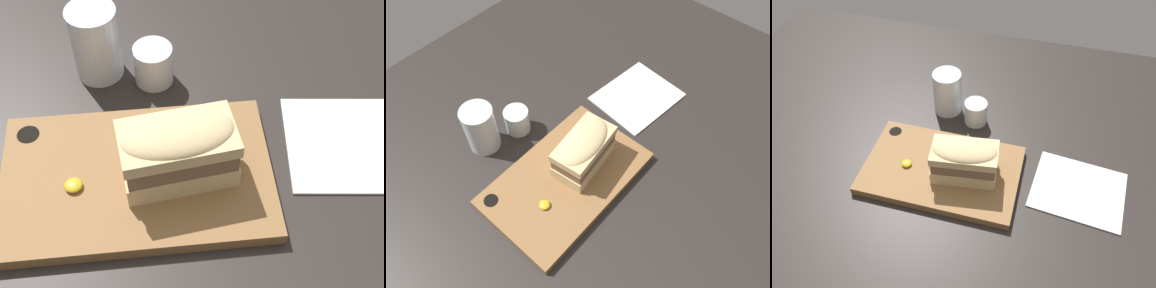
# 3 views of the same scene
# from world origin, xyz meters

# --- Properties ---
(dining_table) EXTENTS (1.64, 1.27, 0.02)m
(dining_table) POSITION_xyz_m (0.00, 0.00, 0.01)
(dining_table) COLOR #282321
(dining_table) RESTS_ON ground
(serving_board) EXTENTS (0.38, 0.24, 0.02)m
(serving_board) POSITION_xyz_m (-0.02, -0.03, 0.03)
(serving_board) COLOR olive
(serving_board) RESTS_ON dining_table
(sandwich) EXTENTS (0.16, 0.10, 0.10)m
(sandwich) POSITION_xyz_m (0.04, -0.04, 0.10)
(sandwich) COLOR #DBBC84
(sandwich) RESTS_ON serving_board
(mustard_dollop) EXTENTS (0.02, 0.02, 0.01)m
(mustard_dollop) POSITION_xyz_m (-0.11, -0.05, 0.05)
(mustard_dollop) COLOR gold
(mustard_dollop) RESTS_ON serving_board
(water_glass) EXTENTS (0.08, 0.08, 0.13)m
(water_glass) POSITION_xyz_m (-0.07, 0.20, 0.08)
(water_glass) COLOR silver
(water_glass) RESTS_ON dining_table
(wine_glass) EXTENTS (0.06, 0.06, 0.07)m
(wine_glass) POSITION_xyz_m (0.02, 0.17, 0.05)
(wine_glass) COLOR silver
(wine_glass) RESTS_ON dining_table
(napkin) EXTENTS (0.23, 0.20, 0.00)m
(napkin) POSITION_xyz_m (0.31, 0.00, 0.02)
(napkin) COLOR white
(napkin) RESTS_ON dining_table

